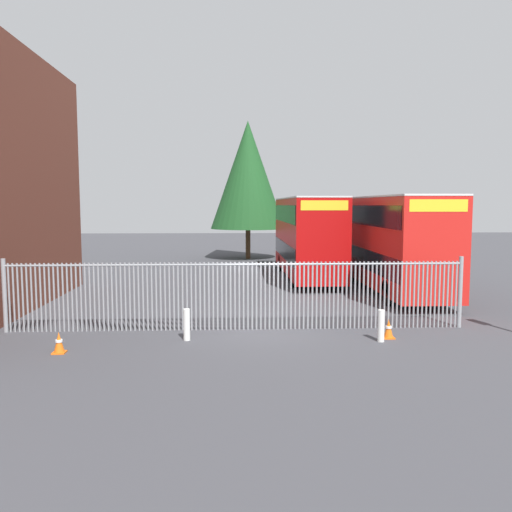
% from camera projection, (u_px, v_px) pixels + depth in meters
% --- Properties ---
extents(ground_plane, '(100.00, 100.00, 0.00)m').
position_uv_depth(ground_plane, '(252.00, 289.00, 24.89)').
color(ground_plane, '#3D3D42').
extents(palisade_fence, '(14.79, 0.14, 2.35)m').
position_uv_depth(palisade_fence, '(237.00, 294.00, 16.78)').
color(palisade_fence, gray).
rests_on(palisade_fence, ground).
extents(double_decker_bus_near_gate, '(2.54, 10.81, 4.42)m').
position_uv_depth(double_decker_bus_near_gate, '(391.00, 240.00, 24.14)').
color(double_decker_bus_near_gate, red).
rests_on(double_decker_bus_near_gate, ground).
extents(double_decker_bus_behind_fence_left, '(2.54, 10.81, 4.42)m').
position_uv_depth(double_decker_bus_behind_fence_left, '(307.00, 234.00, 28.66)').
color(double_decker_bus_behind_fence_left, '#B70C0C').
rests_on(double_decker_bus_behind_fence_left, ground).
extents(bollard_near_left, '(0.20, 0.20, 0.95)m').
position_uv_depth(bollard_near_left, '(187.00, 325.00, 15.52)').
color(bollard_near_left, silver).
rests_on(bollard_near_left, ground).
extents(bollard_center_front, '(0.20, 0.20, 0.95)m').
position_uv_depth(bollard_center_front, '(381.00, 326.00, 15.36)').
color(bollard_center_front, silver).
rests_on(bollard_center_front, ground).
extents(traffic_cone_by_gate, '(0.34, 0.34, 0.59)m').
position_uv_depth(traffic_cone_by_gate, '(59.00, 343.00, 14.18)').
color(traffic_cone_by_gate, orange).
rests_on(traffic_cone_by_gate, ground).
extents(traffic_cone_mid_forecourt, '(0.34, 0.34, 0.59)m').
position_uv_depth(traffic_cone_mid_forecourt, '(389.00, 329.00, 15.77)').
color(traffic_cone_mid_forecourt, orange).
rests_on(traffic_cone_mid_forecourt, ground).
extents(tree_tall_back, '(5.53, 5.53, 10.17)m').
position_uv_depth(tree_tall_back, '(248.00, 175.00, 38.53)').
color(tree_tall_back, '#4C3823').
rests_on(tree_tall_back, ground).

